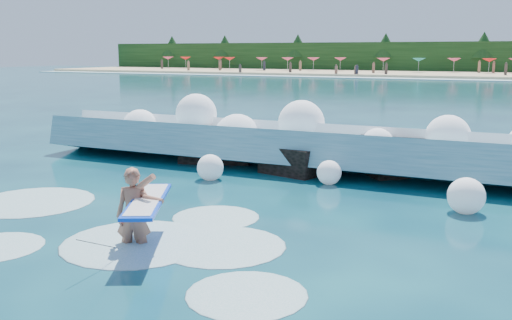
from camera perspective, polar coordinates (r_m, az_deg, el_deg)
The scene contains 11 objects.
ground at distance 11.62m, azimuth -11.08°, elevation -6.90°, with size 200.00×200.00×0.00m, color #082D43.
beach at distance 87.15m, azimuth 21.38°, elevation 7.92°, with size 140.00×20.00×0.40m, color tan.
wet_band at distance 76.20m, azimuth 20.71°, elevation 7.53°, with size 140.00×5.00×0.08m, color silver.
treeline at distance 97.07m, azimuth 21.95°, elevation 9.46°, with size 140.00×4.00×5.00m, color black.
breaking_wave at distance 17.10m, azimuth 8.36°, elevation 0.94°, with size 19.76×3.01×1.70m.
rock_cluster at distance 17.46m, azimuth 3.67°, elevation 0.64°, with size 8.23×3.22×1.31m.
surfer_with_board at distance 10.51m, azimuth -11.82°, elevation -5.14°, with size 1.57×2.90×1.75m.
wave_spray at distance 17.08m, azimuth 6.03°, elevation 2.53°, with size 15.20×4.73×2.15m.
surf_foam at distance 11.80m, azimuth -13.76°, elevation -6.74°, with size 9.24×5.20×0.14m.
beach_umbrellas at distance 89.32m, azimuth 21.63°, elevation 9.27°, with size 111.20×6.16×0.50m.
beachgoers at distance 83.82m, azimuth 24.10°, elevation 8.25°, with size 107.90×13.16×1.93m.
Camera 1 is at (6.69, -8.83, 3.49)m, focal length 40.00 mm.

